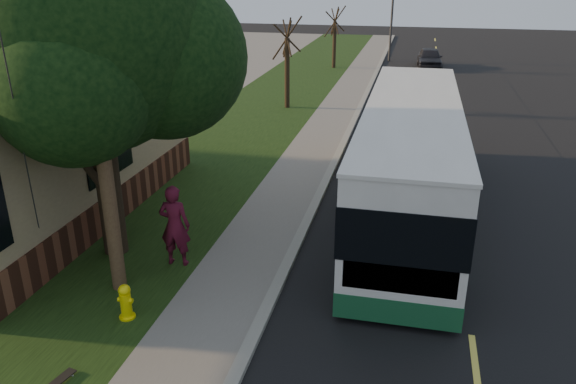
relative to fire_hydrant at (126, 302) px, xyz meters
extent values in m
plane|color=black|center=(2.60, 0.00, -0.43)|extent=(120.00, 120.00, 0.00)
cube|color=black|center=(6.60, 10.00, -0.43)|extent=(8.00, 80.00, 0.01)
cube|color=gray|center=(2.60, 10.00, -0.37)|extent=(0.25, 80.00, 0.12)
cube|color=slate|center=(1.60, 10.00, -0.39)|extent=(2.00, 80.00, 0.08)
cube|color=black|center=(-1.90, 10.00, -0.40)|extent=(5.00, 80.00, 0.07)
cylinder|color=#FFE80D|center=(0.00, 0.00, -0.09)|extent=(0.22, 0.22, 0.55)
sphere|color=#FFE80D|center=(0.00, 0.00, 0.26)|extent=(0.24, 0.24, 0.24)
cylinder|color=#FFE80D|center=(0.00, 0.00, 0.04)|extent=(0.30, 0.10, 0.10)
cylinder|color=#FFE80D|center=(0.00, 0.00, 0.04)|extent=(0.10, 0.18, 0.10)
cylinder|color=#FFE80D|center=(0.00, 0.00, -0.34)|extent=(0.32, 0.32, 0.04)
cylinder|color=#473321|center=(-0.70, 1.00, 4.14)|extent=(0.30, 0.30, 9.00)
cylinder|color=#2D2D30|center=(-1.60, -0.10, 3.37)|extent=(2.52, 3.21, 7.60)
cylinder|color=black|center=(-1.60, 2.50, 1.64)|extent=(0.56, 0.56, 4.00)
sphere|color=black|center=(-1.60, 2.50, 4.84)|extent=(5.20, 5.20, 5.20)
sphere|color=black|center=(-0.20, 3.10, 4.24)|extent=(3.60, 3.60, 3.60)
sphere|color=black|center=(-2.80, 2.10, 4.54)|extent=(3.80, 3.80, 3.80)
sphere|color=black|center=(-1.30, 1.20, 3.94)|extent=(3.20, 3.20, 3.20)
sphere|color=black|center=(-2.20, 3.90, 5.24)|extent=(3.40, 3.40, 3.40)
cylinder|color=black|center=(-0.90, 18.00, 1.29)|extent=(0.24, 0.24, 3.30)
cylinder|color=black|center=(-0.90, 18.00, 2.94)|extent=(1.38, 0.57, 2.01)
cylinder|color=black|center=(-0.90, 18.00, 2.94)|extent=(0.74, 1.21, 1.58)
cylinder|color=black|center=(-0.90, 18.00, 2.94)|extent=(0.65, 1.05, 1.95)
cylinder|color=black|center=(-0.90, 18.00, 2.94)|extent=(1.28, 0.53, 1.33)
cylinder|color=black|center=(-0.90, 18.00, 2.94)|extent=(0.75, 1.21, 1.70)
cylinder|color=black|center=(-0.40, 30.00, 1.15)|extent=(0.24, 0.24, 3.03)
cylinder|color=black|center=(-0.40, 30.00, 2.66)|extent=(1.38, 0.57, 2.01)
cylinder|color=black|center=(-0.40, 30.00, 2.66)|extent=(0.74, 1.21, 1.58)
cylinder|color=black|center=(-0.40, 30.00, 2.66)|extent=(0.65, 1.05, 1.95)
cylinder|color=black|center=(-0.40, 30.00, 2.66)|extent=(1.28, 0.53, 1.33)
cylinder|color=black|center=(-0.40, 30.00, 2.66)|extent=(0.75, 1.21, 1.70)
cylinder|color=#2D2D30|center=(3.10, 34.00, 2.32)|extent=(0.16, 0.16, 5.50)
cube|color=silver|center=(5.17, 6.56, 1.34)|extent=(2.40, 11.53, 2.59)
cube|color=#17512E|center=(5.17, 6.56, 0.00)|extent=(2.42, 11.55, 0.53)
cube|color=black|center=(5.17, 6.56, 1.54)|extent=(2.44, 11.57, 1.06)
cube|color=black|center=(5.17, 0.82, 1.20)|extent=(2.10, 0.06, 1.54)
cube|color=yellow|center=(5.17, 0.83, 2.50)|extent=(1.54, 0.06, 0.34)
cube|color=#FFF2CC|center=(4.45, 0.81, 0.10)|extent=(0.24, 0.04, 0.14)
cube|color=#FFF2CC|center=(5.89, 0.81, 0.10)|extent=(0.24, 0.04, 0.14)
cube|color=silver|center=(5.17, 6.56, 2.66)|extent=(2.45, 11.58, 0.08)
cylinder|color=black|center=(3.97, 2.33, 0.01)|extent=(0.27, 0.88, 0.88)
cylinder|color=black|center=(6.37, 2.33, 0.01)|extent=(0.27, 0.88, 0.88)
cylinder|color=black|center=(3.97, 5.60, 0.01)|extent=(0.27, 0.88, 0.88)
cylinder|color=black|center=(6.37, 5.60, 0.01)|extent=(0.27, 0.88, 0.88)
cylinder|color=black|center=(3.97, 10.78, 0.01)|extent=(0.27, 0.88, 0.88)
cylinder|color=black|center=(6.37, 10.78, 0.01)|extent=(0.27, 0.88, 0.88)
imported|color=#531024|center=(0.10, 2.25, 0.61)|extent=(0.74, 0.51, 1.94)
cube|color=black|center=(-0.21, -2.02, -0.30)|extent=(0.33, 0.74, 0.02)
cylinder|color=silver|center=(-0.15, -1.78, -0.34)|extent=(0.17, 0.08, 0.04)
imported|color=black|center=(5.95, 31.70, 0.24)|extent=(1.74, 4.01, 1.35)
camera|label=1|loc=(5.17, -8.40, 6.08)|focal=35.00mm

